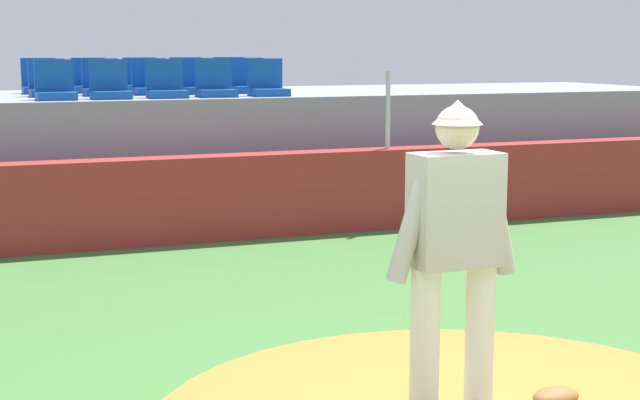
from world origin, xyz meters
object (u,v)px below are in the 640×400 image
(pitcher, at_px, (455,236))
(stadium_chair_10, at_px, (40,82))
(fielding_glove, at_px, (556,397))
(stadium_chair_1, at_px, (110,87))
(stadium_chair_7, at_px, (150,83))
(stadium_chair_11, at_px, (89,82))
(stadium_chair_8, at_px, (201,83))
(stadium_chair_4, at_px, (267,84))
(stadium_chair_6, at_px, (101,84))
(stadium_chair_13, at_px, (187,81))
(stadium_chair_5, at_px, (48,85))
(stadium_chair_14, at_px, (230,80))
(stadium_chair_12, at_px, (141,81))
(stadium_chair_0, at_px, (55,87))
(stadium_chair_2, at_px, (166,86))
(stadium_chair_3, at_px, (215,85))
(stadium_chair_9, at_px, (249,82))

(pitcher, xyz_separation_m, stadium_chair_10, (-1.37, 9.72, 0.53))
(fielding_glove, distance_m, stadium_chair_1, 8.27)
(fielding_glove, distance_m, stadium_chair_7, 9.08)
(stadium_chair_11, bearing_deg, stadium_chair_8, 146.56)
(stadium_chair_4, height_order, stadium_chair_10, same)
(fielding_glove, xyz_separation_m, stadium_chair_6, (-1.27, 8.92, 1.50))
(stadium_chair_1, distance_m, stadium_chair_13, 2.26)
(stadium_chair_5, bearing_deg, stadium_chair_4, 162.16)
(stadium_chair_6, relative_size, stadium_chair_7, 1.00)
(stadium_chair_4, distance_m, stadium_chair_14, 1.81)
(stadium_chair_11, height_order, stadium_chair_12, same)
(pitcher, distance_m, stadium_chair_10, 9.83)
(stadium_chair_0, relative_size, stadium_chair_8, 1.00)
(stadium_chair_1, relative_size, stadium_chair_2, 1.00)
(stadium_chair_3, xyz_separation_m, stadium_chair_6, (-1.36, 0.89, 0.00))
(stadium_chair_8, bearing_deg, stadium_chair_11, -33.44)
(pitcher, height_order, stadium_chair_2, stadium_chair_2)
(stadium_chair_2, distance_m, stadium_chair_13, 1.91)
(stadium_chair_6, distance_m, stadium_chair_8, 1.38)
(stadium_chair_1, distance_m, stadium_chair_10, 1.93)
(stadium_chair_0, distance_m, stadium_chair_4, 2.78)
(stadium_chair_6, relative_size, stadium_chair_11, 1.00)
(stadium_chair_4, height_order, stadium_chair_8, same)
(stadium_chair_3, bearing_deg, stadium_chair_8, -91.57)
(fielding_glove, bearing_deg, stadium_chair_14, -101.61)
(stadium_chair_6, distance_m, stadium_chair_10, 1.16)
(stadium_chair_10, relative_size, stadium_chair_14, 1.00)
(stadium_chair_0, relative_size, stadium_chair_10, 1.00)
(fielding_glove, height_order, stadium_chair_1, stadium_chair_1)
(stadium_chair_6, bearing_deg, stadium_chair_12, -128.04)
(stadium_chair_8, height_order, stadium_chair_12, same)
(stadium_chair_7, xyz_separation_m, stadium_chair_11, (-0.71, 0.92, 0.00))
(pitcher, xyz_separation_m, stadium_chair_8, (0.75, 8.81, 0.53))
(pitcher, height_order, stadium_chair_4, stadium_chair_4)
(stadium_chair_11, bearing_deg, stadium_chair_5, 54.21)
(stadium_chair_5, height_order, stadium_chair_12, same)
(stadium_chair_13, bearing_deg, pitcher, 85.50)
(stadium_chair_7, bearing_deg, stadium_chair_8, 178.27)
(stadium_chair_0, height_order, stadium_chair_10, same)
(stadium_chair_4, height_order, stadium_chair_14, same)
(stadium_chair_8, height_order, stadium_chair_14, same)
(stadium_chair_11, relative_size, stadium_chair_12, 1.00)
(stadium_chair_2, bearing_deg, stadium_chair_8, -127.41)
(stadium_chair_1, distance_m, stadium_chair_7, 1.14)
(stadium_chair_9, distance_m, stadium_chair_13, 1.10)
(fielding_glove, bearing_deg, stadium_chair_11, -89.39)
(stadium_chair_2, height_order, stadium_chair_8, same)
(fielding_glove, height_order, stadium_chair_5, stadium_chair_5)
(stadium_chair_5, relative_size, stadium_chair_11, 1.00)
(stadium_chair_2, height_order, stadium_chair_9, same)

